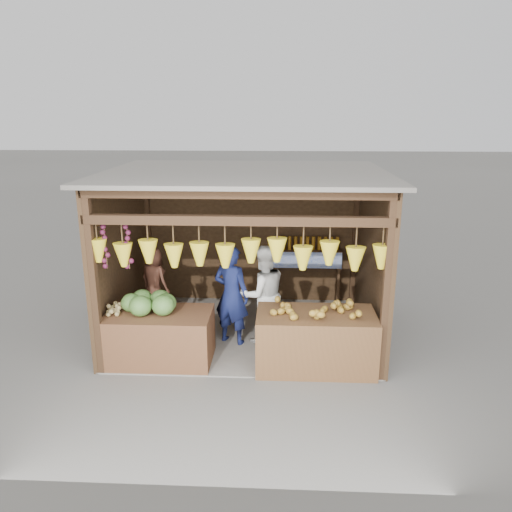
{
  "coord_description": "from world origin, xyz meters",
  "views": [
    {
      "loc": [
        0.53,
        -7.61,
        3.52
      ],
      "look_at": [
        0.17,
        -0.1,
        1.35
      ],
      "focal_mm": 35.0,
      "sensor_mm": 36.0,
      "label": 1
    }
  ],
  "objects": [
    {
      "name": "vendor_seated",
      "position": [
        -1.55,
        0.17,
        0.83
      ],
      "size": [
        0.65,
        0.59,
        1.12
      ],
      "primitive_type": "imported",
      "rotation": [
        0.0,
        0.0,
        2.59
      ],
      "color": "brown",
      "rests_on": "stool"
    },
    {
      "name": "melon_pile",
      "position": [
        -1.29,
        -1.01,
        0.91
      ],
      "size": [
        1.0,
        0.5,
        0.32
      ],
      "primitive_type": null,
      "color": "#255316",
      "rests_on": "counter_left"
    },
    {
      "name": "woman_standing",
      "position": [
        0.29,
        -0.31,
        0.79
      ],
      "size": [
        0.94,
        0.84,
        1.58
      ],
      "primitive_type": "imported",
      "rotation": [
        0.0,
        0.0,
        3.54
      ],
      "color": "white",
      "rests_on": "ground"
    },
    {
      "name": "ground",
      "position": [
        0.0,
        0.0,
        0.0
      ],
      "size": [
        80.0,
        80.0,
        0.0
      ],
      "primitive_type": "plane",
      "color": "#514F49",
      "rests_on": "ground"
    },
    {
      "name": "counter_left",
      "position": [
        -1.18,
        -1.06,
        0.38
      ],
      "size": [
        1.51,
        0.85,
        0.75
      ],
      "primitive_type": "cube",
      "color": "#52301B",
      "rests_on": "ground"
    },
    {
      "name": "counter_right",
      "position": [
        1.06,
        -1.13,
        0.41
      ],
      "size": [
        1.66,
        0.85,
        0.82
      ],
      "primitive_type": "cube",
      "color": "#51341B",
      "rests_on": "ground"
    },
    {
      "name": "tanfruit_pile",
      "position": [
        -1.84,
        -1.08,
        0.82
      ],
      "size": [
        0.34,
        0.4,
        0.13
      ],
      "primitive_type": null,
      "color": "olive",
      "rests_on": "counter_left"
    },
    {
      "name": "back_shelf",
      "position": [
        1.05,
        1.28,
        0.87
      ],
      "size": [
        1.25,
        0.32,
        1.32
      ],
      "color": "#382314",
      "rests_on": "ground"
    },
    {
      "name": "mango_pile",
      "position": [
        1.07,
        -1.18,
        0.93
      ],
      "size": [
        1.4,
        0.64,
        0.22
      ],
      "primitive_type": null,
      "color": "#C6561A",
      "rests_on": "counter_right"
    },
    {
      "name": "man_standing",
      "position": [
        -0.19,
        -0.4,
        0.8
      ],
      "size": [
        0.68,
        0.57,
        1.6
      ],
      "primitive_type": "imported",
      "rotation": [
        0.0,
        0.0,
        2.75
      ],
      "color": "#141C4B",
      "rests_on": "ground"
    },
    {
      "name": "stool",
      "position": [
        -1.55,
        0.17,
        0.14
      ],
      "size": [
        0.29,
        0.29,
        0.27
      ],
      "primitive_type": "cube",
      "color": "black",
      "rests_on": "ground"
    },
    {
      "name": "stall_structure",
      "position": [
        -0.03,
        -0.04,
        1.67
      ],
      "size": [
        4.3,
        3.3,
        2.66
      ],
      "color": "slate",
      "rests_on": "ground"
    }
  ]
}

